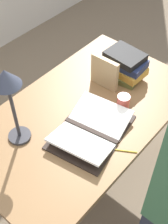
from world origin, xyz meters
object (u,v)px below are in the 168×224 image
open_book (91,130)px  book_stack_tall (124,65)px  book_standing_upright (105,73)px  coffee_mug (123,103)px  reading_lamp (8,88)px  pencil (120,150)px

open_book → book_stack_tall: book_stack_tall is taller
open_book → book_standing_upright: book_standing_upright is taller
book_standing_upright → open_book: bearing=-154.0°
book_standing_upright → coffee_mug: bearing=-115.1°
book_stack_tall → coffee_mug: size_ratio=2.77×
open_book → book_standing_upright: size_ratio=2.47×
open_book → reading_lamp: (-0.27, 0.27, 0.33)m
book_standing_upright → pencil: bearing=-134.2°
pencil → coffee_mug: bearing=33.3°
book_standing_upright → reading_lamp: size_ratio=0.44×
coffee_mug → pencil: size_ratio=0.66×
open_book → book_standing_upright: bearing=17.9°
reading_lamp → pencil: 0.63m
book_standing_upright → reading_lamp: 0.66m
open_book → coffee_mug: size_ratio=4.91×
book_stack_tall → coffee_mug: 0.30m
book_stack_tall → pencil: book_stack_tall is taller
reading_lamp → coffee_mug: (0.52, -0.29, -0.30)m
pencil → open_book: bearing=90.9°
coffee_mug → pencil: 0.30m
pencil → book_standing_upright: bearing=47.7°
book_stack_tall → pencil: size_ratio=1.82×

